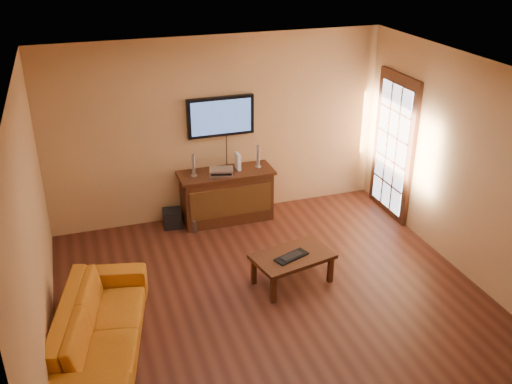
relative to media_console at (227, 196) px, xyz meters
name	(u,v)px	position (x,y,z in m)	size (l,w,h in m)	color
ground_plane	(276,304)	(-0.03, -2.23, -0.39)	(5.00, 5.00, 0.00)	#38180F
room_walls	(260,152)	(-0.03, -1.60, 1.30)	(5.00, 5.00, 5.00)	tan
french_door	(393,148)	(2.43, -0.53, 0.66)	(0.07, 1.02, 2.22)	black
media_console	(227,196)	(0.00, 0.00, 0.00)	(1.40, 0.53, 0.78)	black
television	(221,116)	(0.00, 0.22, 1.16)	(0.98, 0.08, 0.58)	black
coffee_table	(293,259)	(0.31, -1.87, -0.05)	(1.06, 0.76, 0.40)	black
sofa	(99,319)	(-2.03, -2.39, 0.00)	(2.03, 0.59, 0.79)	#B56414
speaker_left	(193,166)	(-0.48, 0.00, 0.54)	(0.09, 0.09, 0.33)	silver
speaker_right	(258,157)	(0.50, 0.02, 0.54)	(0.09, 0.09, 0.34)	silver
av_receiver	(221,171)	(-0.08, -0.05, 0.43)	(0.34, 0.24, 0.08)	silver
game_console	(238,161)	(0.19, 0.04, 0.51)	(0.05, 0.18, 0.25)	white
subwoofer	(172,218)	(-0.83, 0.04, -0.26)	(0.26, 0.26, 0.26)	black
bottle	(195,227)	(-0.56, -0.26, -0.29)	(0.07, 0.07, 0.21)	white
keyboard	(292,256)	(0.28, -1.92, 0.02)	(0.47, 0.31, 0.03)	black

